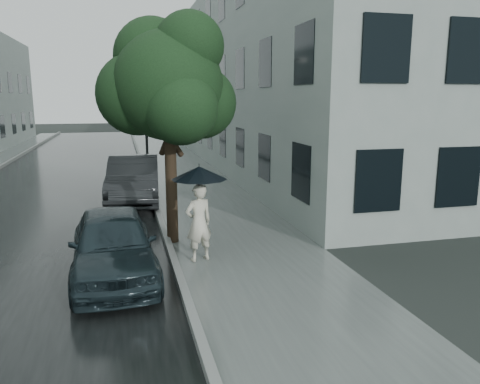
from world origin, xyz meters
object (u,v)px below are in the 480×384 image
object	(u,v)px
street_tree	(168,84)
car_near	(113,244)
lamp_post	(142,108)
car_far	(134,179)
pedestrian	(199,222)

from	to	relation	value
street_tree	car_near	size ratio (longest dim) A/B	1.37
lamp_post	car_far	world-z (taller)	lamp_post
street_tree	car_far	distance (m)	5.74
street_tree	car_near	world-z (taller)	street_tree
car_near	car_far	size ratio (longest dim) A/B	0.85
car_far	lamp_post	bearing A→B (deg)	87.43
street_tree	lamp_post	world-z (taller)	street_tree
street_tree	car_near	distance (m)	4.06
street_tree	lamp_post	xyz separation A→B (m)	(-0.18, 10.07, -0.75)
street_tree	lamp_post	distance (m)	10.10
pedestrian	street_tree	world-z (taller)	street_tree
car_near	car_far	bearing A→B (deg)	82.48
pedestrian	lamp_post	xyz separation A→B (m)	(-0.60, 11.68, 2.22)
pedestrian	car_near	xyz separation A→B (m)	(-1.80, -0.54, -0.18)
lamp_post	car_far	distance (m)	5.78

